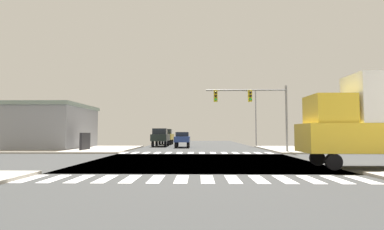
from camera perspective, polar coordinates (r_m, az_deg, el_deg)
ground at (r=18.80m, az=1.51°, el=-9.11°), size 90.00×90.00×0.05m
sidewalk_corner_ne at (r=33.45m, az=24.37°, el=-6.17°), size 12.00×12.00×0.14m
sidewalk_corner_nw at (r=33.35m, az=-21.73°, el=-6.24°), size 12.00×12.00×0.14m
crosswalk_near at (r=11.56m, az=0.48°, el=-12.52°), size 13.50×2.00×0.01m
crosswalk_far at (r=26.08m, az=0.84°, el=-7.47°), size 13.50×2.00×0.01m
traffic_signal_mast at (r=26.70m, az=12.11°, el=2.37°), size 7.34×0.55×6.06m
street_lamp at (r=39.87m, az=12.11°, el=0.58°), size 1.78×0.32×7.62m
bank_building at (r=37.20m, az=-29.61°, el=-2.01°), size 14.42×9.16×4.94m
sedan_nearside_1 at (r=35.71m, az=-1.90°, el=-4.60°), size 1.80×4.30×1.88m
pickup_crossing_1 at (r=44.97m, az=-5.12°, el=-4.14°), size 2.00×5.10×2.35m
box_truck_queued_1 at (r=17.83m, az=32.45°, el=-0.54°), size 7.20×2.40×4.85m
pickup_leading_2 at (r=38.37m, az=-6.20°, el=-4.25°), size 2.00×5.10×2.35m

